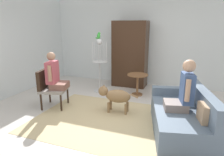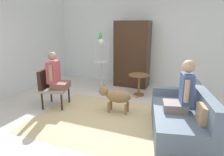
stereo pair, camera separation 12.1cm
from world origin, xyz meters
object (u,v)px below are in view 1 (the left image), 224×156
object	(u,v)px
person_on_couch	(184,90)
person_on_armchair	(54,74)
armoire_cabinet	(130,54)
round_end_table	(138,81)
parrot	(99,36)
dog	(115,96)
bird_cage_stand	(100,64)
armchair	(49,85)
couch	(183,117)

from	to	relation	value
person_on_couch	person_on_armchair	size ratio (longest dim) A/B	1.05
person_on_armchair	armoire_cabinet	bearing A→B (deg)	63.76
round_end_table	parrot	distance (m)	1.65
dog	parrot	size ratio (longest dim) A/B	4.98
round_end_table	person_on_couch	bearing A→B (deg)	-54.23
dog	armoire_cabinet	world-z (taller)	armoire_cabinet
armoire_cabinet	round_end_table	bearing A→B (deg)	-60.59
person_on_couch	parrot	size ratio (longest dim) A/B	4.94
person_on_couch	bird_cage_stand	size ratio (longest dim) A/B	0.59
dog	armchair	bearing A→B (deg)	-170.70
couch	person_on_couch	xyz separation A→B (m)	(-0.03, -0.03, 0.52)
parrot	armoire_cabinet	size ratio (longest dim) A/B	0.09
armchair	couch	bearing A→B (deg)	-2.72
person_on_couch	parrot	distance (m)	2.98
couch	person_on_armchair	bearing A→B (deg)	176.38
round_end_table	dog	world-z (taller)	dog
armchair	bird_cage_stand	bearing A→B (deg)	66.43
couch	round_end_table	world-z (taller)	couch
round_end_table	parrot	xyz separation A→B (m)	(-1.13, -0.07, 1.20)
person_on_couch	round_end_table	bearing A→B (deg)	125.77
bird_cage_stand	couch	bearing A→B (deg)	-34.25
dog	round_end_table	bearing A→B (deg)	81.86
armchair	parrot	world-z (taller)	parrot
dog	parrot	xyz separation A→B (m)	(-0.94, 1.21, 1.23)
person_on_couch	person_on_armchair	xyz separation A→B (m)	(-2.84, 0.21, -0.02)
couch	round_end_table	xyz separation A→B (m)	(-1.26, 1.68, 0.12)
dog	bird_cage_stand	bearing A→B (deg)	127.38
couch	round_end_table	size ratio (longest dim) A/B	3.12
dog	parrot	bearing A→B (deg)	127.85
person_on_couch	person_on_armchair	world-z (taller)	person_on_couch
armoire_cabinet	person_on_couch	bearing A→B (deg)	-56.20
armchair	armoire_cabinet	distance (m)	2.73
parrot	couch	bearing A→B (deg)	-34.07
person_on_armchair	armoire_cabinet	distance (m)	2.60
armoire_cabinet	armchair	bearing A→B (deg)	-118.54
round_end_table	armoire_cabinet	xyz separation A→B (m)	(-0.47, 0.83, 0.60)
person_on_couch	armoire_cabinet	bearing A→B (deg)	123.80
bird_cage_stand	person_on_armchair	bearing A→B (deg)	-109.32
person_on_couch	bird_cage_stand	xyz separation A→B (m)	(-2.34, 1.64, 0.01)
armchair	dog	size ratio (longest dim) A/B	1.00
parrot	round_end_table	bearing A→B (deg)	3.53
couch	parrot	world-z (taller)	parrot
couch	dog	distance (m)	1.50
person_on_armchair	bird_cage_stand	bearing A→B (deg)	70.68
bird_cage_stand	armoire_cabinet	bearing A→B (deg)	54.21
armchair	parrot	xyz separation A→B (m)	(0.63, 1.47, 1.08)
person_on_couch	bird_cage_stand	distance (m)	2.86
armchair	parrot	distance (m)	1.93
couch	armchair	distance (m)	3.02
round_end_table	armchair	bearing A→B (deg)	-138.68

